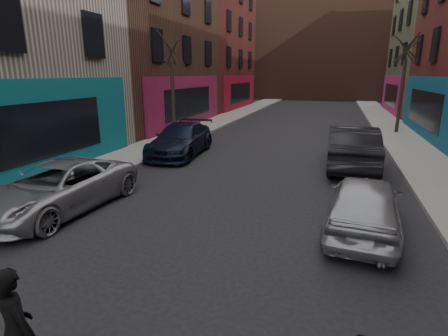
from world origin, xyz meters
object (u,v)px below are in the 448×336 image
Objects in this scene: tree_left_far at (172,79)px; tree_right_far at (403,76)px; parked_right_far at (364,204)px; skateboarder at (16,331)px; parked_left_end at (181,140)px; parked_left_far at (58,187)px; parked_right_end at (352,147)px.

tree_left_far is 13.78m from tree_right_far.
parked_right_far is 2.57× the size of skateboarder.
tree_right_far is 14.33m from parked_left_end.
parked_left_far is 6.19m from skateboarder.
tree_right_far is 1.43× the size of parked_left_far.
parked_left_far is at bearing -81.39° from tree_left_far.
parked_left_end is at bearing -60.05° from tree_left_far.
parked_right_end is at bearing -83.80° from parked_right_far.
parked_left_end is (-10.44, -9.39, -2.81)m from tree_right_far.
tree_left_far is at bearing -20.90° from parked_right_end.
tree_left_far reaches higher than parked_left_end.
parked_right_end is at bearing -94.40° from skateboarder.
parked_left_end is 3.14× the size of skateboarder.
skateboarder is (-6.92, -21.53, -2.64)m from tree_right_far.
tree_right_far is at bearing 25.82° from tree_left_far.
parked_right_far is 6.11m from parked_right_end.
parked_right_far is at bearing -45.28° from tree_left_far.
skateboarder is (-3.92, -12.06, 0.04)m from parked_right_end.
parked_left_end is 1.22× the size of parked_right_far.
tree_left_far is at bearing -56.96° from skateboarder.
parked_right_far is (7.87, 1.12, 0.03)m from parked_left_far.
skateboarder is at bearing -48.29° from parked_left_far.
tree_right_far reaches higher than tree_left_far.
parked_right_end is 3.25× the size of skateboarder.
skateboarder reaches higher than parked_left_far.
tree_left_far is 10.34m from parked_right_end.
parked_left_far is 0.96× the size of parked_left_end.
parked_right_end is (7.78, 7.23, 0.18)m from parked_left_far.
parked_right_end is at bearing 46.03° from parked_left_far.
tree_right_far is 4.31× the size of skateboarder.
parked_left_end is 7.45m from parked_right_end.
parked_left_far is 3.02× the size of skateboarder.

